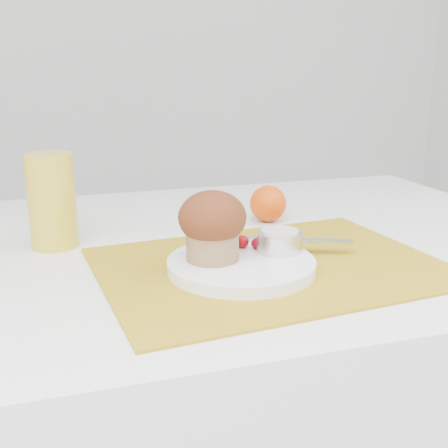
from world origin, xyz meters
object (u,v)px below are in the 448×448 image
object	(u,v)px
table	(216,433)
muffin	(212,224)
juice_glass	(52,201)
plate	(241,265)
orange	(268,204)

from	to	relation	value
table	muffin	bearing A→B (deg)	-107.95
table	juice_glass	world-z (taller)	juice_glass
plate	orange	xyz separation A→B (m)	(0.14, 0.24, 0.02)
table	orange	size ratio (longest dim) A/B	17.81
table	orange	xyz separation A→B (m)	(0.12, 0.08, 0.41)
orange	juice_glass	xyz separation A→B (m)	(-0.38, -0.04, 0.04)
table	plate	world-z (taller)	plate
plate	muffin	bearing A→B (deg)	160.94
plate	muffin	size ratio (longest dim) A/B	2.13
muffin	table	bearing A→B (deg)	72.05
table	juice_glass	bearing A→B (deg)	170.78
orange	juice_glass	bearing A→B (deg)	-174.54
table	juice_glass	xyz separation A→B (m)	(-0.25, 0.04, 0.45)
plate	juice_glass	size ratio (longest dim) A/B	1.38
table	orange	bearing A→B (deg)	32.01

